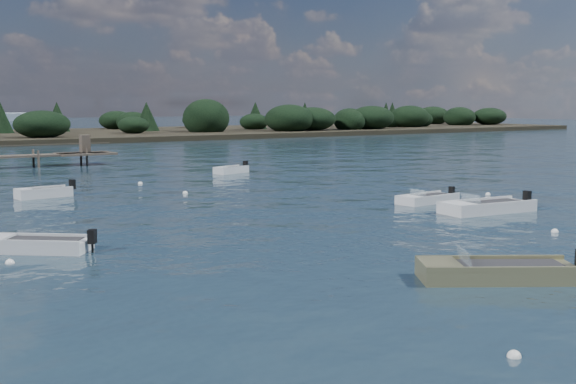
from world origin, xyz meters
TOP-DOWN VIEW (x-y plane):
  - ground at (0.00, 60.00)m, footprint 400.00×400.00m
  - dinghy_near_olive at (0.98, -1.93)m, footprint 5.12×4.15m
  - dinghy_mid_grey at (-10.04, 10.78)m, footprint 4.11×3.76m
  - dinghy_mid_white_a at (11.92, 7.99)m, footprint 5.54×2.43m
  - dinghy_mid_white_b at (11.90, 12.26)m, footprint 4.23×1.80m
  - tender_far_white at (-5.48, 26.58)m, footprint 3.60×1.65m
  - tender_far_grey_b at (11.09, 33.47)m, footprint 3.40×2.03m
  - buoy_a at (-4.24, -6.86)m, footprint 0.32×0.32m
  - buoy_b at (9.85, 2.41)m, footprint 0.32×0.32m
  - buoy_c at (-11.34, 9.12)m, footprint 0.32×0.32m
  - buoy_d at (17.52, 12.77)m, footprint 0.32×0.32m
  - buoy_e at (2.09, 30.31)m, footprint 0.32×0.32m
  - buoy_extra_a at (2.37, 23.68)m, footprint 0.32×0.32m
  - far_headland at (25.00, 100.00)m, footprint 190.00×40.00m

SIDE VIEW (x-z plane):
  - ground at x=0.00m, z-range 0.00..0.00m
  - buoy_a at x=-4.24m, z-range -0.16..0.16m
  - buoy_b at x=9.85m, z-range -0.16..0.16m
  - buoy_c at x=-11.34m, z-range -0.16..0.16m
  - buoy_d at x=17.52m, z-range -0.16..0.16m
  - buoy_e at x=2.09m, z-range -0.16..0.16m
  - buoy_extra_a at x=2.37m, z-range -0.16..0.16m
  - dinghy_mid_white_b at x=11.90m, z-range -0.38..0.65m
  - dinghy_mid_grey at x=-10.04m, z-range -0.41..0.71m
  - tender_far_grey_b at x=11.09m, z-range -0.41..0.73m
  - dinghy_mid_white_a at x=11.92m, z-range -0.47..0.81m
  - dinghy_near_olive at x=0.98m, z-range -0.48..0.81m
  - tender_far_white at x=-5.48m, z-range -0.43..0.78m
  - far_headland at x=25.00m, z-range -0.94..4.86m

